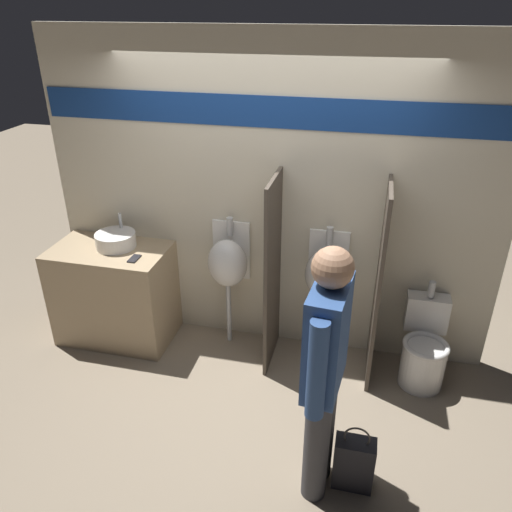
# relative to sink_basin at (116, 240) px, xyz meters

# --- Properties ---
(ground_plane) EXTENTS (16.00, 16.00, 0.00)m
(ground_plane) POSITION_rel_sink_basin_xyz_m (1.30, -0.33, -0.97)
(ground_plane) COLOR gray
(display_wall) EXTENTS (3.84, 0.07, 2.70)m
(display_wall) POSITION_rel_sink_basin_xyz_m (1.30, 0.27, 0.39)
(display_wall) COLOR beige
(display_wall) RESTS_ON ground_plane
(sink_counter) EXTENTS (1.03, 0.61, 0.91)m
(sink_counter) POSITION_rel_sink_basin_xyz_m (-0.05, -0.06, -0.52)
(sink_counter) COLOR tan
(sink_counter) RESTS_ON ground_plane
(sink_basin) EXTENTS (0.35, 0.35, 0.27)m
(sink_basin) POSITION_rel_sink_basin_xyz_m (0.00, 0.00, 0.00)
(sink_basin) COLOR white
(sink_basin) RESTS_ON sink_counter
(cell_phone) EXTENTS (0.07, 0.14, 0.01)m
(cell_phone) POSITION_rel_sink_basin_xyz_m (0.26, -0.18, -0.06)
(cell_phone) COLOR #232328
(cell_phone) RESTS_ON sink_counter
(divider_near_counter) EXTENTS (0.03, 0.56, 1.67)m
(divider_near_counter) POSITION_rel_sink_basin_xyz_m (1.42, -0.04, -0.14)
(divider_near_counter) COLOR #4C4238
(divider_near_counter) RESTS_ON ground_plane
(divider_mid) EXTENTS (0.03, 0.56, 1.67)m
(divider_mid) POSITION_rel_sink_basin_xyz_m (2.27, -0.04, -0.14)
(divider_mid) COLOR #4C4238
(divider_mid) RESTS_ON ground_plane
(urinal_near_counter) EXTENTS (0.35, 0.29, 1.20)m
(urinal_near_counter) POSITION_rel_sink_basin_xyz_m (0.99, 0.11, -0.16)
(urinal_near_counter) COLOR silver
(urinal_near_counter) RESTS_ON ground_plane
(urinal_far) EXTENTS (0.35, 0.29, 1.20)m
(urinal_far) POSITION_rel_sink_basin_xyz_m (1.84, 0.11, -0.16)
(urinal_far) COLOR silver
(urinal_far) RESTS_ON ground_plane
(toilet) EXTENTS (0.37, 0.53, 0.84)m
(toilet) POSITION_rel_sink_basin_xyz_m (2.70, -0.05, -0.68)
(toilet) COLOR white
(toilet) RESTS_ON ground_plane
(person_in_vest) EXTENTS (0.23, 0.60, 1.73)m
(person_in_vest) POSITION_rel_sink_basin_xyz_m (1.98, -1.27, -0.02)
(person_in_vest) COLOR #3D3D42
(person_in_vest) RESTS_ON ground_plane
(shopping_bag) EXTENTS (0.26, 0.14, 0.50)m
(shopping_bag) POSITION_rel_sink_basin_xyz_m (2.21, -1.23, -0.78)
(shopping_bag) COLOR #232328
(shopping_bag) RESTS_ON ground_plane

